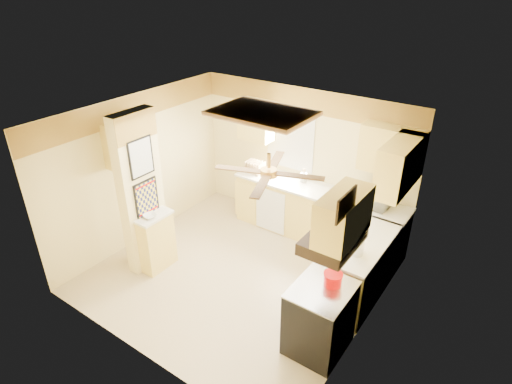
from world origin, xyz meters
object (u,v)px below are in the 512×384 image
Objects in this scene: kettle at (357,246)px; bowl at (150,216)px; dutch_oven at (333,279)px; microwave at (373,198)px; stove at (320,318)px.

bowl is at bearing -162.64° from kettle.
dutch_oven reaches higher than bowl.
microwave is 1.92× the size of kettle.
kettle is at bearing 85.80° from stove.
kettle is (2.86, 0.89, 0.10)m from bowl.
stove is at bearing 1.37° from bowl.
dutch_oven is 0.89× the size of kettle.
dutch_oven reaches higher than stove.
kettle is at bearing 89.77° from dutch_oven.
stove is 1.85× the size of microwave.
stove is 3.55× the size of kettle.
stove is at bearing 101.64° from microwave.
stove is 1.02m from kettle.
dutch_oven is at bearing 103.71° from microwave.
bowl reaches higher than stove.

